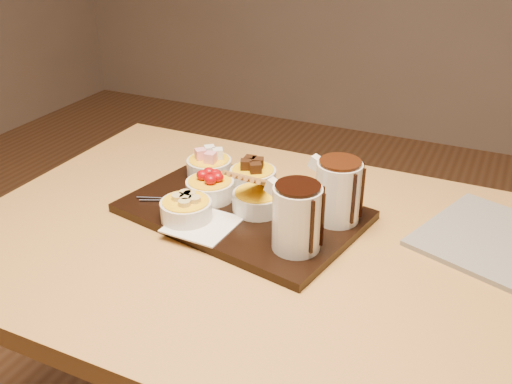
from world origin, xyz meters
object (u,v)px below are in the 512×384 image
at_px(dining_table, 273,283).
at_px(serving_board, 243,211).
at_px(bowl_strawberries, 210,189).
at_px(pitcher_milk_chocolate, 338,192).
at_px(pitcher_dark_chocolate, 297,219).

distance_m(dining_table, serving_board, 0.16).
xyz_separation_m(serving_board, bowl_strawberries, (-0.08, 0.01, 0.03)).
relative_size(serving_board, pitcher_milk_chocolate, 3.88).
distance_m(dining_table, pitcher_milk_chocolate, 0.22).
xyz_separation_m(serving_board, pitcher_milk_chocolate, (0.19, 0.04, 0.07)).
bearing_deg(bowl_strawberries, pitcher_dark_chocolate, -23.48).
distance_m(dining_table, pitcher_dark_chocolate, 0.19).
bearing_deg(pitcher_dark_chocolate, serving_board, 160.02).
bearing_deg(dining_table, bowl_strawberries, 158.56).
relative_size(dining_table, pitcher_dark_chocolate, 10.12).
xyz_separation_m(serving_board, pitcher_dark_chocolate, (0.15, -0.09, 0.07)).
relative_size(bowl_strawberries, pitcher_milk_chocolate, 0.84).
bearing_deg(pitcher_milk_chocolate, dining_table, -122.61).
bearing_deg(dining_table, pitcher_milk_chocolate, 46.56).
bearing_deg(serving_board, bowl_strawberries, -176.42).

